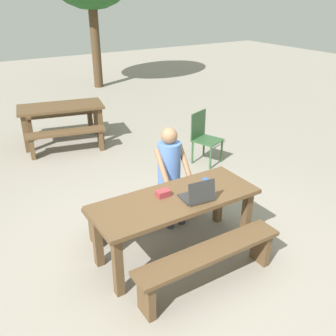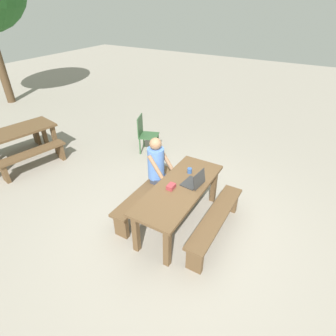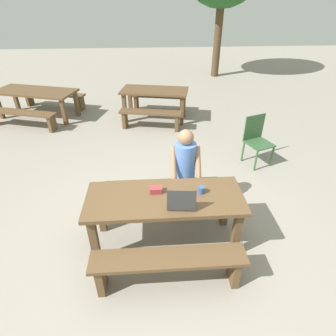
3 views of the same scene
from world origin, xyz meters
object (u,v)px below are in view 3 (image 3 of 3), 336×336
at_px(picnic_table_mid, 36,94).
at_px(small_pouch, 156,190).
at_px(laptop, 181,201).
at_px(picnic_table_front, 165,204).
at_px(person_seated, 185,167).
at_px(picnic_table_rear, 155,95).
at_px(plastic_chair, 257,139).
at_px(coffee_mug, 201,190).

bearing_deg(picnic_table_mid, small_pouch, -39.82).
bearing_deg(laptop, picnic_table_front, -38.43).
xyz_separation_m(laptop, picnic_table_mid, (-3.22, 4.73, -0.21)).
distance_m(small_pouch, person_seated, 0.66).
distance_m(picnic_table_front, picnic_table_rear, 4.20).
distance_m(plastic_chair, picnic_table_mid, 5.55).
xyz_separation_m(picnic_table_front, picnic_table_mid, (-3.05, 4.56, -0.03)).
bearing_deg(picnic_table_mid, person_seated, -32.79).
relative_size(small_pouch, plastic_chair, 0.16).
bearing_deg(coffee_mug, person_seated, 102.94).
bearing_deg(plastic_chair, laptop, -149.12).
relative_size(person_seated, plastic_chair, 1.43).
bearing_deg(plastic_chair, small_pouch, -157.47).
distance_m(coffee_mug, person_seated, 0.58).
height_order(coffee_mug, person_seated, person_seated).
xyz_separation_m(small_pouch, picnic_table_rear, (0.09, 4.10, -0.15)).
bearing_deg(person_seated, small_pouch, -129.32).
distance_m(person_seated, picnic_table_mid, 5.19).
bearing_deg(plastic_chair, picnic_table_rear, 108.56).
bearing_deg(picnic_table_front, plastic_chair, 46.47).
distance_m(laptop, picnic_table_mid, 5.73).
distance_m(coffee_mug, picnic_table_rear, 4.18).
bearing_deg(picnic_table_rear, picnic_table_front, -78.26).
relative_size(picnic_table_front, coffee_mug, 21.19).
relative_size(plastic_chair, picnic_table_mid, 0.42).
xyz_separation_m(picnic_table_front, small_pouch, (-0.10, 0.10, 0.15)).
bearing_deg(picnic_table_mid, laptop, -38.99).
bearing_deg(small_pouch, coffee_mug, -5.23).
height_order(picnic_table_front, person_seated, person_seated).
xyz_separation_m(picnic_table_mid, picnic_table_rear, (3.03, -0.36, 0.03)).
distance_m(picnic_table_front, coffee_mug, 0.48).
bearing_deg(picnic_table_rear, small_pouch, -79.68).
bearing_deg(person_seated, laptop, -100.12).
height_order(small_pouch, picnic_table_mid, small_pouch).
bearing_deg(coffee_mug, picnic_table_mid, 127.76).
xyz_separation_m(laptop, person_seated, (0.14, 0.79, -0.05)).
relative_size(laptop, small_pouch, 2.33).
bearing_deg(picnic_table_mid, picnic_table_rear, 9.97).
relative_size(picnic_table_front, picnic_table_mid, 0.87).
bearing_deg(plastic_chair, coffee_mug, -147.31).
distance_m(coffee_mug, plastic_chair, 2.37).
xyz_separation_m(picnic_table_front, laptop, (0.18, -0.17, 0.18)).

